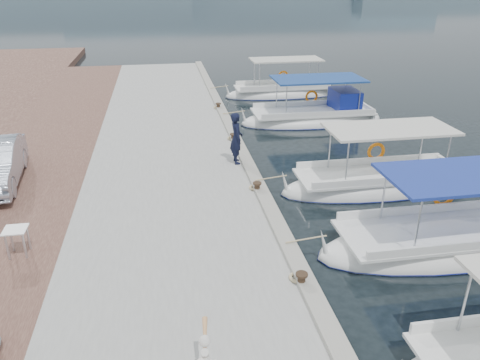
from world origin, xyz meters
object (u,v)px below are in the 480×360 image
object	(u,v)px
fishing_caique_b	(452,244)
fishing_caique_c	(378,185)
fisherman	(236,138)
fishing_caique_e	(282,94)
fishing_caique_d	(314,118)

from	to	relation	value
fishing_caique_b	fishing_caique_c	xyz separation A→B (m)	(-0.37, 3.96, 0.00)
fisherman	fishing_caique_e	bearing A→B (deg)	-25.23
fishing_caique_d	fishing_caique_e	xyz separation A→B (m)	(-0.26, 5.58, -0.06)
fishing_caique_e	fishing_caique_c	bearing A→B (deg)	-90.04
fishing_caique_c	fishing_caique_e	size ratio (longest dim) A/B	1.00
fishing_caique_d	fisherman	bearing A→B (deg)	-129.63
fishing_caique_b	fisherman	xyz separation A→B (m)	(-5.09, 6.01, 1.33)
fishing_caique_d	fishing_caique_e	distance (m)	5.58
fishing_caique_c	fishing_caique_d	size ratio (longest dim) A/B	0.96
fishing_caique_b	fishing_caique_e	bearing A→B (deg)	91.18
fishing_caique_b	fishing_caique_e	size ratio (longest dim) A/B	1.10
fishing_caique_b	fishing_caique_d	xyz separation A→B (m)	(-0.11, 12.03, 0.06)
fishing_caique_e	fishing_caique_b	bearing A→B (deg)	-88.82
fishing_caique_c	fishing_caique_d	distance (m)	8.07
fisherman	fishing_caique_d	bearing A→B (deg)	-42.69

